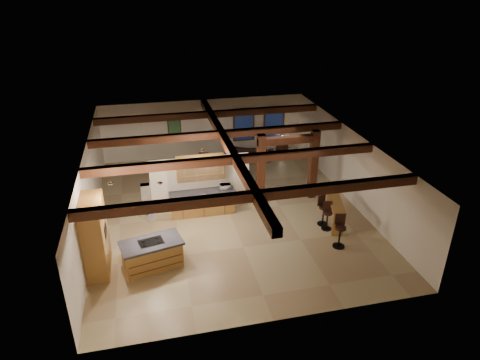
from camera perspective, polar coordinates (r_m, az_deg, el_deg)
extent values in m
plane|color=tan|center=(16.77, -1.49, -4.25)|extent=(12.00, 12.00, 0.00)
plane|color=silver|center=(21.59, -4.74, 6.91)|extent=(10.00, 0.00, 10.00)
plane|color=silver|center=(11.13, 4.76, -12.82)|extent=(10.00, 0.00, 10.00)
plane|color=silver|center=(16.00, -19.39, -1.50)|extent=(0.00, 12.00, 12.00)
plane|color=silver|center=(17.67, 14.56, 1.77)|extent=(0.00, 12.00, 12.00)
plane|color=#392112|center=(15.53, -1.62, 5.06)|extent=(12.00, 12.00, 0.00)
cube|color=#38200E|center=(12.02, 2.17, -2.12)|extent=(10.00, 0.25, 0.28)
cube|color=#38200E|center=(14.40, -0.58, 2.77)|extent=(10.00, 0.25, 0.28)
cube|color=#38200E|center=(16.78, -2.49, 6.14)|extent=(10.00, 0.25, 0.28)
cube|color=#38200E|center=(19.31, -3.99, 8.74)|extent=(10.00, 0.25, 0.28)
cube|color=#38200E|center=(15.58, -1.61, 4.58)|extent=(0.28, 12.00, 0.28)
cube|color=#38200E|center=(16.83, 2.78, 1.39)|extent=(0.30, 0.30, 2.90)
cube|color=#38200E|center=(17.51, 9.74, 2.03)|extent=(0.30, 0.30, 2.90)
cube|color=#38200E|center=(16.71, 6.52, 5.33)|extent=(2.50, 0.28, 0.28)
cube|color=silver|center=(16.55, -5.28, -0.48)|extent=(3.80, 0.18, 2.20)
cube|color=olive|center=(13.81, -18.77, -7.11)|extent=(0.64, 1.60, 2.40)
cube|color=silver|center=(13.80, -17.50, -7.19)|extent=(0.06, 0.62, 0.95)
cube|color=black|center=(13.69, -17.45, -6.47)|extent=(0.01, 0.50, 0.28)
cube|color=olive|center=(16.51, -4.99, -3.14)|extent=(2.40, 0.60, 0.86)
cube|color=black|center=(16.29, -5.06, -1.70)|extent=(2.50, 0.66, 0.08)
cube|color=olive|center=(16.07, -5.29, 1.65)|extent=(1.80, 0.34, 0.95)
cube|color=silver|center=(15.91, -5.20, 1.39)|extent=(1.74, 0.02, 0.90)
pyramid|color=silver|center=(13.19, -12.10, -5.18)|extent=(1.10, 1.10, 0.45)
cube|color=silver|center=(12.80, -12.43, -2.06)|extent=(0.26, 0.22, 0.73)
cube|color=#38200E|center=(21.87, 0.51, 7.38)|extent=(1.10, 0.05, 1.70)
cube|color=black|center=(21.84, 0.52, 7.36)|extent=(0.95, 0.02, 1.55)
cube|color=#38200E|center=(22.28, 4.55, 7.65)|extent=(1.10, 0.05, 1.70)
cube|color=black|center=(22.25, 4.57, 7.62)|extent=(0.95, 0.02, 1.55)
cube|color=#38200E|center=(21.31, -8.76, 7.15)|extent=(0.65, 0.04, 0.85)
cube|color=#24562F|center=(21.29, -8.75, 7.13)|extent=(0.55, 0.01, 0.75)
cylinder|color=silver|center=(12.71, -10.64, -0.41)|extent=(0.16, 0.16, 0.03)
cylinder|color=silver|center=(14.93, -5.01, 3.98)|extent=(0.16, 0.16, 0.03)
cylinder|color=silver|center=(13.03, -16.85, -0.43)|extent=(0.16, 0.16, 0.03)
cube|color=olive|center=(13.89, -11.60, -9.81)|extent=(1.91, 1.25, 0.84)
cube|color=black|center=(13.63, -11.77, -8.23)|extent=(2.05, 1.39, 0.08)
cube|color=black|center=(13.61, -11.79, -8.08)|extent=(0.82, 0.64, 0.02)
imported|color=#3C1C0F|center=(18.90, -2.88, 0.50)|extent=(2.13, 1.60, 0.67)
imported|color=black|center=(21.56, 1.62, 3.71)|extent=(2.23, 1.55, 0.61)
imported|color=#B1B1B6|center=(16.35, -1.96, -0.92)|extent=(0.40, 0.27, 0.22)
cube|color=olive|center=(15.93, 12.66, -2.90)|extent=(0.90, 1.84, 0.05)
cube|color=olive|center=(15.47, 12.98, -5.83)|extent=(0.41, 0.19, 0.89)
cube|color=olive|center=(16.84, 12.08, -2.98)|extent=(0.41, 0.19, 0.89)
cube|color=#38200E|center=(22.40, 5.65, 4.38)|extent=(0.55, 0.55, 0.56)
cylinder|color=black|center=(22.27, 5.69, 5.24)|extent=(0.06, 0.06, 0.16)
cone|color=#FFD299|center=(22.22, 5.71, 5.62)|extent=(0.28, 0.28, 0.18)
cylinder|color=black|center=(14.74, 13.26, -6.24)|extent=(0.37, 0.37, 0.07)
cube|color=black|center=(14.76, 13.23, -5.10)|extent=(0.35, 0.13, 0.41)
cylinder|color=black|center=(14.93, 13.12, -7.45)|extent=(0.06, 0.06, 0.72)
cylinder|color=black|center=(15.12, 12.99, -8.56)|extent=(0.41, 0.41, 0.03)
cylinder|color=black|center=(15.66, 11.62, -4.34)|extent=(0.33, 0.33, 0.06)
cube|color=black|center=(15.70, 11.63, -3.38)|extent=(0.31, 0.13, 0.37)
cylinder|color=black|center=(15.83, 11.52, -5.39)|extent=(0.06, 0.06, 0.65)
cylinder|color=black|center=(15.99, 11.42, -6.36)|extent=(0.37, 0.37, 0.03)
cylinder|color=black|center=(15.91, 11.13, -3.63)|extent=(0.35, 0.35, 0.07)
cube|color=black|center=(15.91, 10.81, -2.67)|extent=(0.33, 0.14, 0.39)
cylinder|color=black|center=(16.08, 11.02, -4.73)|extent=(0.06, 0.06, 0.69)
cylinder|color=black|center=(16.25, 10.92, -5.74)|extent=(0.39, 0.39, 0.03)
cube|color=#38200E|center=(18.31, -5.43, 0.00)|extent=(0.55, 0.55, 0.06)
cube|color=#38200E|center=(18.35, -5.36, 1.36)|extent=(0.43, 0.18, 0.77)
cylinder|color=#38200E|center=(18.30, -6.04, -0.92)|extent=(0.05, 0.05, 0.43)
cylinder|color=#38200E|center=(18.24, -4.96, -0.96)|extent=(0.05, 0.05, 0.43)
cylinder|color=#38200E|center=(18.61, -5.84, -0.43)|extent=(0.05, 0.05, 0.43)
cylinder|color=#38200E|center=(18.55, -4.77, -0.48)|extent=(0.05, 0.05, 0.43)
cube|color=#38200E|center=(19.60, -4.69, 1.82)|extent=(0.55, 0.55, 0.06)
cube|color=#38200E|center=(19.26, -4.83, 2.60)|extent=(0.43, 0.18, 0.77)
cylinder|color=#38200E|center=(19.83, -4.08, 1.35)|extent=(0.05, 0.05, 0.43)
cylinder|color=#38200E|center=(19.89, -5.08, 1.39)|extent=(0.05, 0.05, 0.43)
cylinder|color=#38200E|center=(19.52, -4.24, 0.93)|extent=(0.05, 0.05, 0.43)
cylinder|color=#38200E|center=(19.58, -5.25, 0.97)|extent=(0.05, 0.05, 0.43)
cube|color=#38200E|center=(18.20, -3.20, -0.09)|extent=(0.55, 0.55, 0.06)
cube|color=#38200E|center=(18.23, -3.13, 1.28)|extent=(0.43, 0.18, 0.77)
cylinder|color=#38200E|center=(18.18, -3.80, -1.01)|extent=(0.05, 0.05, 0.43)
cylinder|color=#38200E|center=(18.13, -2.71, -1.06)|extent=(0.05, 0.05, 0.43)
cylinder|color=#38200E|center=(18.49, -3.64, -0.53)|extent=(0.05, 0.05, 0.43)
cylinder|color=#38200E|center=(18.44, -2.56, -0.57)|extent=(0.05, 0.05, 0.43)
cube|color=#38200E|center=(19.50, -2.60, 1.74)|extent=(0.55, 0.55, 0.06)
cube|color=#38200E|center=(19.15, -2.70, 2.53)|extent=(0.43, 0.18, 0.77)
cylinder|color=#38200E|center=(19.73, -2.01, 1.27)|extent=(0.05, 0.05, 0.43)
cylinder|color=#38200E|center=(19.78, -3.02, 1.31)|extent=(0.05, 0.05, 0.43)
cylinder|color=#38200E|center=(19.42, -2.14, 0.85)|extent=(0.05, 0.05, 0.43)
cylinder|color=#38200E|center=(19.46, -3.16, 0.89)|extent=(0.05, 0.05, 0.43)
cube|color=#38200E|center=(18.11, -0.94, -0.18)|extent=(0.55, 0.55, 0.06)
cube|color=#38200E|center=(18.15, -0.87, 1.20)|extent=(0.43, 0.18, 0.77)
cylinder|color=#38200E|center=(18.09, -1.54, -1.11)|extent=(0.05, 0.05, 0.43)
cylinder|color=#38200E|center=(18.05, -0.44, -1.16)|extent=(0.05, 0.05, 0.43)
cylinder|color=#38200E|center=(18.40, -1.42, -0.62)|extent=(0.05, 0.05, 0.43)
cylinder|color=#38200E|center=(18.36, -0.33, -0.66)|extent=(0.05, 0.05, 0.43)
cube|color=#38200E|center=(19.42, -0.48, 1.67)|extent=(0.55, 0.55, 0.06)
cube|color=#38200E|center=(19.07, -0.55, 2.45)|extent=(0.43, 0.18, 0.77)
cylinder|color=#38200E|center=(19.66, 0.08, 1.20)|extent=(0.05, 0.05, 0.43)
cylinder|color=#38200E|center=(19.69, -0.94, 1.23)|extent=(0.05, 0.05, 0.43)
cylinder|color=#38200E|center=(19.34, -0.02, 0.77)|extent=(0.05, 0.05, 0.43)
cylinder|color=#38200E|center=(19.38, -1.05, 0.81)|extent=(0.05, 0.05, 0.43)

